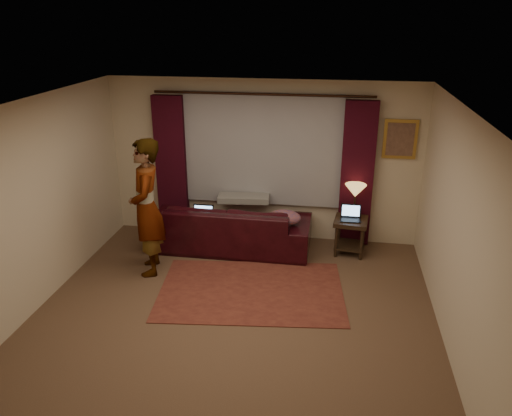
{
  "coord_description": "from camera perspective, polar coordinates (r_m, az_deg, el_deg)",
  "views": [
    {
      "loc": [
        1.13,
        -5.16,
        3.54
      ],
      "look_at": [
        0.1,
        1.2,
        1.0
      ],
      "focal_mm": 35.0,
      "sensor_mm": 36.0,
      "label": 1
    }
  ],
  "objects": [
    {
      "name": "laptop_table",
      "position": [
        7.72,
        10.8,
        -0.62
      ],
      "size": [
        0.3,
        0.33,
        0.22
      ],
      "primitive_type": null,
      "rotation": [
        0.0,
        0.0,
        0.0
      ],
      "color": "black",
      "rests_on": "end_table"
    },
    {
      "name": "wall_front",
      "position": [
        3.66,
        -11.35,
        -16.78
      ],
      "size": [
        5.0,
        0.02,
        2.6
      ],
      "primitive_type": "cube",
      "color": "beige",
      "rests_on": "ground"
    },
    {
      "name": "tiffany_lamp",
      "position": [
        7.82,
        11.22,
        0.83
      ],
      "size": [
        0.36,
        0.36,
        0.52
      ],
      "primitive_type": null,
      "rotation": [
        0.0,
        0.0,
        0.1
      ],
      "color": "olive",
      "rests_on": "end_table"
    },
    {
      "name": "area_rug",
      "position": [
        6.88,
        -0.55,
        -9.4
      ],
      "size": [
        2.64,
        1.92,
        0.01
      ],
      "primitive_type": "cube",
      "rotation": [
        0.0,
        0.0,
        0.11
      ],
      "color": "brown",
      "rests_on": "floor"
    },
    {
      "name": "throw_blanket",
      "position": [
        7.93,
        -1.43,
        2.96
      ],
      "size": [
        0.85,
        0.41,
        0.1
      ],
      "primitive_type": "cube",
      "rotation": [
        0.0,
        0.0,
        0.1
      ],
      "color": "gray",
      "rests_on": "sofa"
    },
    {
      "name": "curtain_rod",
      "position": [
        7.72,
        0.69,
        12.88
      ],
      "size": [
        0.04,
        0.04,
        3.4
      ],
      "primitive_type": "cylinder",
      "color": "black",
      "rests_on": "wall_back"
    },
    {
      "name": "sofa",
      "position": [
        7.88,
        -2.94,
        -1.15
      ],
      "size": [
        2.52,
        1.1,
        1.02
      ],
      "primitive_type": "imported",
      "rotation": [
        0.0,
        0.0,
        3.14
      ],
      "color": "black",
      "rests_on": "floor"
    },
    {
      "name": "person",
      "position": [
        7.14,
        -12.38,
        0.02
      ],
      "size": [
        0.73,
        0.73,
        1.97
      ],
      "primitive_type": "imported",
      "rotation": [
        0.0,
        0.0,
        -1.26
      ],
      "color": "gray",
      "rests_on": "floor"
    },
    {
      "name": "picture_frame",
      "position": [
        7.9,
        16.15,
        7.57
      ],
      "size": [
        0.5,
        0.04,
        0.6
      ],
      "primitive_type": "cube",
      "color": "#B08335",
      "rests_on": "wall_back"
    },
    {
      "name": "floor",
      "position": [
        6.36,
        -2.68,
        -12.38
      ],
      "size": [
        5.0,
        5.0,
        0.01
      ],
      "primitive_type": "cube",
      "color": "brown",
      "rests_on": "ground"
    },
    {
      "name": "drape_right",
      "position": [
        7.92,
        11.47,
        3.74
      ],
      "size": [
        0.5,
        0.14,
        2.3
      ],
      "primitive_type": "cube",
      "color": "#320814",
      "rests_on": "floor"
    },
    {
      "name": "clothing_pile",
      "position": [
        7.6,
        3.24,
        -1.16
      ],
      "size": [
        0.6,
        0.51,
        0.22
      ],
      "primitive_type": "ellipsoid",
      "rotation": [
        0.0,
        0.0,
        0.27
      ],
      "color": "#7D4958",
      "rests_on": "sofa"
    },
    {
      "name": "sheer_curtain",
      "position": [
        7.95,
        0.72,
        6.65
      ],
      "size": [
        2.5,
        0.05,
        1.8
      ],
      "primitive_type": "cube",
      "color": "#98989F",
      "rests_on": "wall_back"
    },
    {
      "name": "laptop_sofa",
      "position": [
        7.72,
        -6.25,
        -0.79
      ],
      "size": [
        0.32,
        0.35,
        0.23
      ],
      "primitive_type": null,
      "rotation": [
        0.0,
        0.0,
        -0.01
      ],
      "color": "black",
      "rests_on": "sofa"
    },
    {
      "name": "ceiling",
      "position": [
        5.37,
        -3.16,
        11.39
      ],
      "size": [
        5.0,
        5.0,
        0.02
      ],
      "primitive_type": "cube",
      "color": "silver",
      "rests_on": "ground"
    },
    {
      "name": "wall_left",
      "position": [
        6.69,
        -24.33,
        -0.03
      ],
      "size": [
        0.02,
        5.0,
        2.6
      ],
      "primitive_type": "cube",
      "color": "beige",
      "rests_on": "ground"
    },
    {
      "name": "wall_back",
      "position": [
        8.06,
        0.78,
        5.38
      ],
      "size": [
        5.0,
        0.02,
        2.6
      ],
      "primitive_type": "cube",
      "color": "beige",
      "rests_on": "ground"
    },
    {
      "name": "drape_left",
      "position": [
        8.34,
        -9.63,
        4.76
      ],
      "size": [
        0.5,
        0.14,
        2.3
      ],
      "primitive_type": "cube",
      "color": "#320814",
      "rests_on": "floor"
    },
    {
      "name": "end_table",
      "position": [
        7.9,
        10.67,
        -3.2
      ],
      "size": [
        0.54,
        0.54,
        0.57
      ],
      "primitive_type": "cube",
      "rotation": [
        0.0,
        0.0,
        -0.1
      ],
      "color": "black",
      "rests_on": "floor"
    },
    {
      "name": "wall_right",
      "position": [
        5.79,
        22.12,
        -2.93
      ],
      "size": [
        0.02,
        5.0,
        2.6
      ],
      "primitive_type": "cube",
      "color": "beige",
      "rests_on": "ground"
    }
  ]
}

